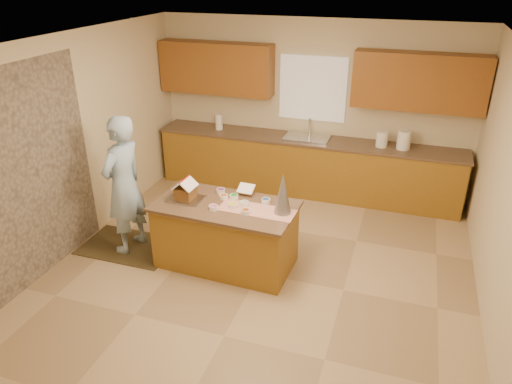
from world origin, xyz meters
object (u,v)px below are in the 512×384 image
island_base (226,236)px  boy (124,185)px  gingerbread_house (185,191)px  tinsel_tree (283,193)px

island_base → boy: boy is taller
island_base → gingerbread_house: size_ratio=6.18×
tinsel_tree → boy: size_ratio=0.28×
island_base → gingerbread_house: bearing=-174.8°
boy → island_base: bearing=100.8°
boy → gingerbread_house: 0.84m
island_base → gingerbread_house: (-0.50, -0.02, 0.55)m
tinsel_tree → gingerbread_house: size_ratio=1.89×
island_base → boy: size_ratio=0.90×
boy → gingerbread_house: (0.84, 0.03, 0.04)m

